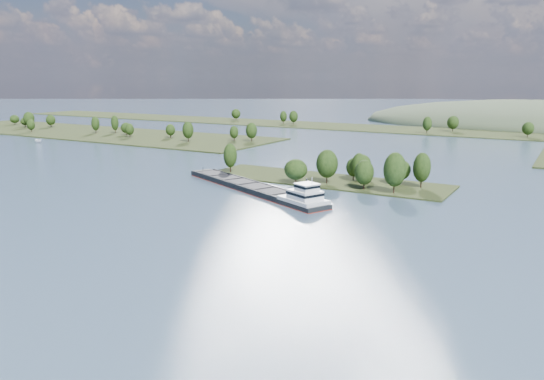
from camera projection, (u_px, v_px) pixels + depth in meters
The scene contains 6 objects.
ground at pixel (242, 213), 163.43m from camera, with size 1800.00×1800.00×0.00m, color #3D4E69.
tree_island at pixel (340, 173), 207.73m from camera, with size 100.00×32.75×15.94m.
left_bank at pixel (90, 132), 394.27m from camera, with size 300.00×80.00×14.67m.
back_shoreline at pixel (457, 132), 395.60m from camera, with size 900.00×60.00×14.67m.
cargo_barge at pixel (259, 189), 192.17m from camera, with size 77.01×42.05×10.87m.
motorboat at pixel (39, 141), 335.94m from camera, with size 2.49×6.62×2.56m, color white.
Camera 1 is at (87.89, -11.97, 41.29)m, focal length 35.00 mm.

